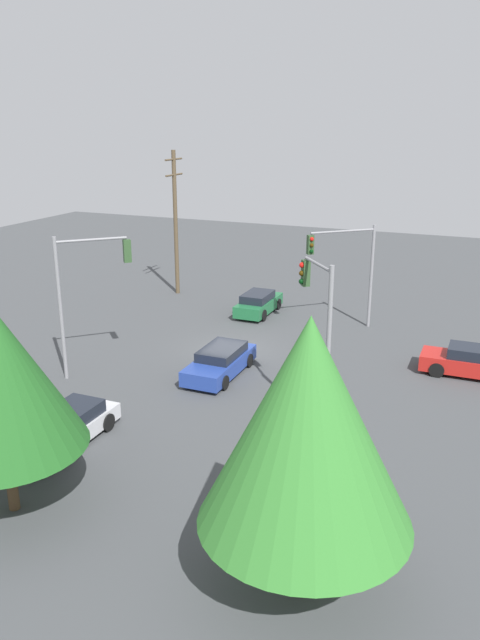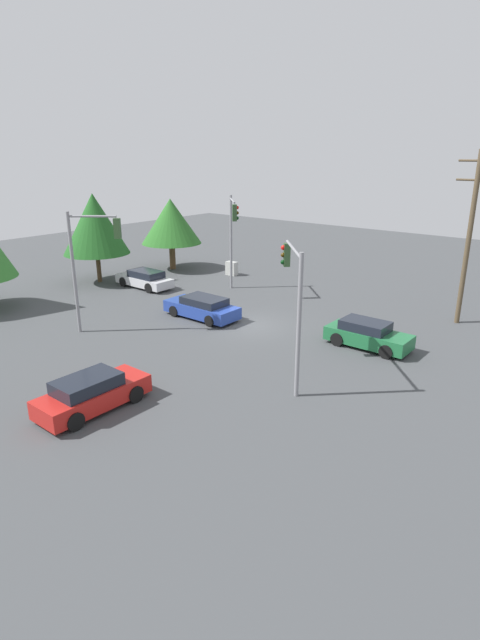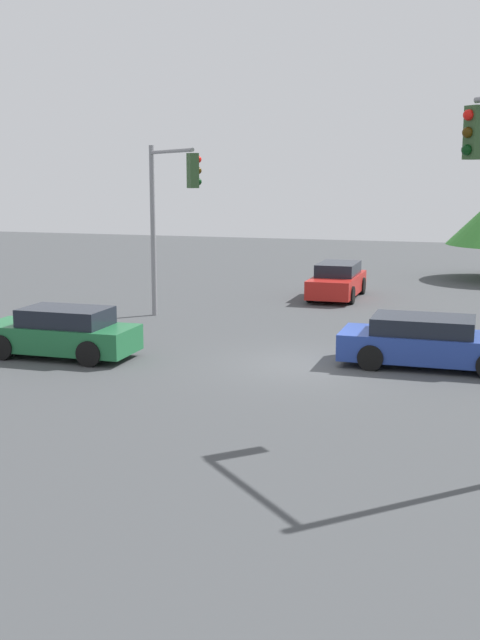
{
  "view_description": "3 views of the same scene",
  "coord_description": "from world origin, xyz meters",
  "px_view_note": "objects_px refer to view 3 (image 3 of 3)",
  "views": [
    {
      "loc": [
        -28.07,
        -12.3,
        11.59
      ],
      "look_at": [
        -0.01,
        -0.51,
        1.79
      ],
      "focal_mm": 35.0,
      "sensor_mm": 36.0,
      "label": 1
    },
    {
      "loc": [
        16.86,
        -21.56,
        9.55
      ],
      "look_at": [
        0.78,
        -1.87,
        0.97
      ],
      "focal_mm": 28.0,
      "sensor_mm": 36.0,
      "label": 2
    },
    {
      "loc": [
        -4.43,
        20.4,
        5.06
      ],
      "look_at": [
        2.16,
        -0.71,
        0.97
      ],
      "focal_mm": 45.0,
      "sensor_mm": 36.0,
      "label": 3
    }
  ],
  "objects_px": {
    "sedan_blue": "(430,342)",
    "sedan_red": "(337,281)",
    "sedan_green": "(61,333)",
    "traffic_signal_aux": "(169,201)"
  },
  "relations": [
    {
      "from": "sedan_blue",
      "to": "traffic_signal_aux",
      "type": "relative_size",
      "value": 0.8
    },
    {
      "from": "sedan_red",
      "to": "sedan_green",
      "type": "bearing_deg",
      "value": 67.37
    },
    {
      "from": "sedan_red",
      "to": "traffic_signal_aux",
      "type": "bearing_deg",
      "value": 58.51
    },
    {
      "from": "sedan_blue",
      "to": "sedan_red",
      "type": "bearing_deg",
      "value": -157.7
    },
    {
      "from": "sedan_green",
      "to": "sedan_blue",
      "type": "relative_size",
      "value": 0.9
    },
    {
      "from": "sedan_red",
      "to": "sedan_blue",
      "type": "xyz_separation_m",
      "value": [
        -4.5,
        10.97,
        -0.04
      ]
    },
    {
      "from": "sedan_red",
      "to": "traffic_signal_aux",
      "type": "height_order",
      "value": "traffic_signal_aux"
    },
    {
      "from": "sedan_green",
      "to": "sedan_blue",
      "type": "height_order",
      "value": "sedan_green"
    },
    {
      "from": "sedan_green",
      "to": "sedan_red",
      "type": "relative_size",
      "value": 0.97
    },
    {
      "from": "sedan_green",
      "to": "sedan_blue",
      "type": "distance_m",
      "value": 10.03
    }
  ]
}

